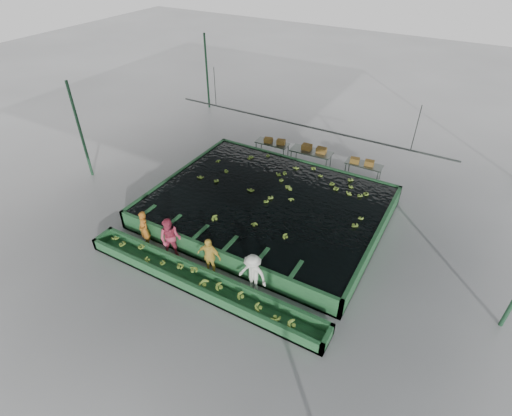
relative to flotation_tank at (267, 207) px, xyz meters
The scene contains 21 objects.
ground 1.57m from the flotation_tank, 90.00° to the right, with size 80.00×80.00×0.00m, color gray.
shed_roof 4.79m from the flotation_tank, 90.00° to the right, with size 20.00×22.00×0.04m, color #91979E.
shed_posts 2.54m from the flotation_tank, 90.00° to the right, with size 20.00×22.00×5.00m, color #245032, non-canonical shape.
flotation_tank is the anchor object (origin of this frame).
tank_water 0.40m from the flotation_tank, 90.00° to the right, with size 9.70×7.70×0.00m, color black.
sorting_trough 5.10m from the flotation_tank, 90.00° to the right, with size 10.00×1.00×0.50m, color #286435, non-canonical shape.
cableway_rail 4.33m from the flotation_tank, 90.00° to the left, with size 0.08×0.08×14.00m, color #59605B.
rail_hanger_left 7.06m from the flotation_tank, 145.01° to the left, with size 0.04×0.04×2.00m, color #59605B.
rail_hanger_right 7.06m from the flotation_tank, 34.99° to the left, with size 0.04×0.04×2.00m, color #59605B.
worker_a 5.45m from the flotation_tank, 127.67° to the right, with size 0.60×0.39×1.64m, color #C76E21.
worker_b 4.74m from the flotation_tank, 114.38° to the right, with size 0.88×0.69×1.81m, color #CF405E.
worker_c 4.32m from the flotation_tank, 91.64° to the right, with size 0.97×0.40×1.65m, color #FFD54F.
worker_d 4.66m from the flotation_tank, 67.82° to the right, with size 1.09×0.63×1.68m, color white.
packing_table_left 5.56m from the flotation_tank, 115.57° to the left, with size 1.87×0.75×0.85m, color #59605B, non-canonical shape.
packing_table_mid 4.91m from the flotation_tank, 89.98° to the left, with size 2.20×0.88×1.00m, color #59605B, non-canonical shape.
packing_table_right 5.93m from the flotation_tank, 62.02° to the left, with size 1.85×0.74×0.84m, color #59605B, non-canonical shape.
box_stack_left 5.51m from the flotation_tank, 114.19° to the left, with size 1.19×0.33×0.26m, color olive, non-canonical shape.
box_stack_mid 5.01m from the flotation_tank, 88.71° to the left, with size 1.33×0.37×0.29m, color olive, non-canonical shape.
box_stack_right 5.85m from the flotation_tank, 62.77° to the left, with size 1.20×0.33×0.26m, color olive, non-canonical shape.
floating_bananas 0.89m from the flotation_tank, 90.00° to the left, with size 9.41×6.41×0.13m, color #81A835, non-canonical shape.
trough_bananas 5.10m from the flotation_tank, 90.00° to the right, with size 9.67×0.64×0.13m, color #81A835, non-canonical shape.
Camera 1 is at (6.82, -11.40, 11.00)m, focal length 28.00 mm.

